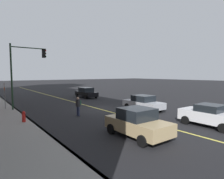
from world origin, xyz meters
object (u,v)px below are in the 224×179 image
(car_white, at_px, (210,115))
(car_silver, at_px, (143,103))
(pedestrian_with_backpack, at_px, (78,105))
(traffic_light_mast, at_px, (25,66))
(street_sign_post, at_px, (5,94))
(car_black, at_px, (86,92))
(fire_hydrant, at_px, (24,117))
(car_tan, at_px, (137,123))

(car_white, height_order, car_silver, car_white)
(car_silver, bearing_deg, pedestrian_with_backpack, 75.58)
(traffic_light_mast, bearing_deg, street_sign_post, 58.42)
(car_white, distance_m, car_black, 19.03)
(car_black, height_order, street_sign_post, street_sign_post)
(car_white, distance_m, car_silver, 6.73)
(street_sign_post, distance_m, fire_hydrant, 6.85)
(car_black, xyz_separation_m, street_sign_post, (-4.04, 11.32, 0.80))
(car_white, distance_m, traffic_light_mast, 16.81)
(car_tan, xyz_separation_m, traffic_light_mast, (12.53, 3.23, 3.55))
(car_tan, height_order, car_black, car_tan)
(car_silver, height_order, pedestrian_with_backpack, pedestrian_with_backpack)
(car_tan, bearing_deg, car_black, -19.98)
(traffic_light_mast, bearing_deg, car_white, -148.07)
(car_silver, xyz_separation_m, car_black, (12.29, -0.44, 0.03))
(car_black, distance_m, street_sign_post, 12.04)
(car_silver, distance_m, pedestrian_with_backpack, 6.44)
(car_black, relative_size, traffic_light_mast, 0.66)
(car_white, relative_size, street_sign_post, 1.43)
(street_sign_post, relative_size, fire_hydrant, 2.84)
(pedestrian_with_backpack, xyz_separation_m, fire_hydrant, (-0.10, 4.34, -0.47))
(fire_hydrant, bearing_deg, traffic_light_mast, -13.60)
(traffic_light_mast, height_order, fire_hydrant, traffic_light_mast)
(car_black, xyz_separation_m, pedestrian_with_backpack, (-10.69, 6.67, 0.15))
(pedestrian_with_backpack, bearing_deg, car_white, -145.45)
(car_black, relative_size, street_sign_post, 1.60)
(pedestrian_with_backpack, height_order, fire_hydrant, pedestrian_with_backpack)
(car_tan, height_order, pedestrian_with_backpack, car_tan)
(car_white, distance_m, pedestrian_with_backpack, 10.10)
(car_black, relative_size, pedestrian_with_backpack, 2.66)
(car_tan, relative_size, car_black, 0.91)
(car_silver, distance_m, traffic_light_mast, 12.23)
(traffic_light_mast, bearing_deg, car_black, -62.22)
(street_sign_post, bearing_deg, fire_hydrant, -177.41)
(car_white, height_order, street_sign_post, street_sign_post)
(pedestrian_with_backpack, bearing_deg, fire_hydrant, 91.27)
(car_black, bearing_deg, car_white, 177.16)
(car_tan, bearing_deg, pedestrian_with_backpack, 2.24)
(car_tan, height_order, car_silver, car_tan)
(pedestrian_with_backpack, relative_size, fire_hydrant, 1.71)
(car_black, bearing_deg, car_silver, 177.96)
(car_silver, xyz_separation_m, fire_hydrant, (1.51, 10.57, -0.28))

